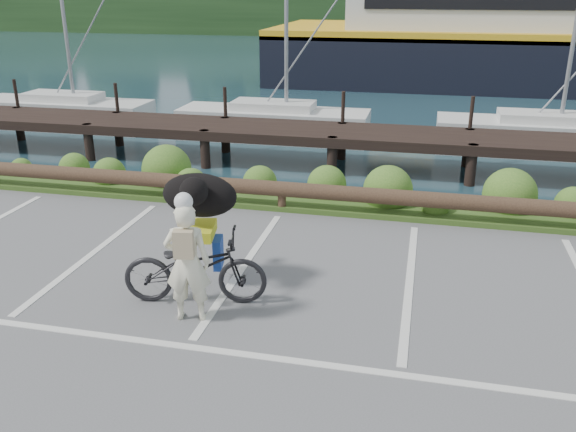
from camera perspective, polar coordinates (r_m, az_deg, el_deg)
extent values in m
plane|color=#575759|center=(8.11, -8.28, -10.55)|extent=(72.00, 72.00, 0.00)
plane|color=#1A343F|center=(54.75, 10.43, 14.85)|extent=(160.00, 160.00, 0.00)
cube|color=#3D5B21|center=(12.71, 0.16, 1.79)|extent=(34.00, 1.60, 0.10)
imported|color=black|center=(8.57, -8.70, -4.81)|extent=(2.09, 1.07, 1.05)
imported|color=#F2EFCD|center=(8.03, -9.39, -4.33)|extent=(0.66, 0.50, 1.64)
ellipsoid|color=black|center=(8.83, -8.28, 1.95)|extent=(0.75, 1.20, 0.64)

